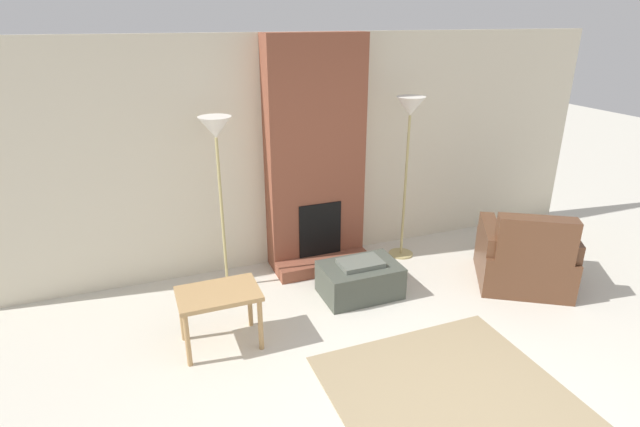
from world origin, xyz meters
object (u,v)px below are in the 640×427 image
Objects in this scene: side_table at (219,300)px; floor_lamp_left at (217,144)px; floor_lamp_right at (410,122)px; ottoman at (360,279)px; armchair at (525,260)px.

side_table is 0.38× the size of floor_lamp_left.
ottoman is at bearing -142.72° from floor_lamp_right.
armchair reaches higher than ottoman.
floor_lamp_left is (0.25, 1.01, 1.13)m from side_table.
floor_lamp_right reaches higher than floor_lamp_left.
side_table is 2.87m from floor_lamp_right.
floor_lamp_right is (0.89, 0.68, 1.47)m from ottoman.
armchair is 3.48m from floor_lamp_left.
side_table is at bearing 30.00° from armchair.
side_table is (-3.28, 0.12, 0.17)m from armchair.
armchair is at bearing -14.43° from ottoman.
floor_lamp_right is (2.41, 1.01, 1.19)m from side_table.
floor_lamp_left is 2.16m from floor_lamp_right.
floor_lamp_left is (-3.03, 1.13, 1.30)m from armchair.
floor_lamp_left reaches higher than ottoman.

